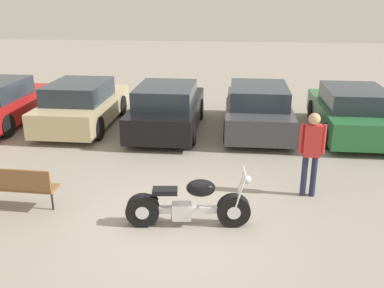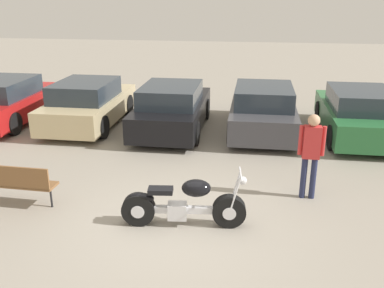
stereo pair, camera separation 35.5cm
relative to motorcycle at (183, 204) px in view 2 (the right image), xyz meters
The scene contains 9 objects.
ground_plane 0.45m from the motorcycle, behind, with size 60.00×60.00×0.00m, color gray.
motorcycle is the anchor object (origin of this frame).
parked_car_red 8.72m from the motorcycle, 139.70° to the left, with size 1.93×4.18×1.43m.
parked_car_champagne 6.93m from the motorcycle, 124.72° to the left, with size 1.93×4.18×1.43m.
parked_car_black 5.66m from the motorcycle, 102.64° to the left, with size 1.93×4.18×1.43m.
parked_car_dark_grey 5.96m from the motorcycle, 75.71° to the left, with size 1.93×4.18×1.43m.
parked_car_green 7.07m from the motorcycle, 53.75° to the left, with size 1.93×4.18×1.43m.
park_bench 3.46m from the motorcycle, behind, with size 1.77×0.46×0.89m.
person_standing 2.84m from the motorcycle, 31.83° to the left, with size 0.52×0.24×1.78m.
Camera 2 is at (1.33, -6.76, 4.02)m, focal length 40.00 mm.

